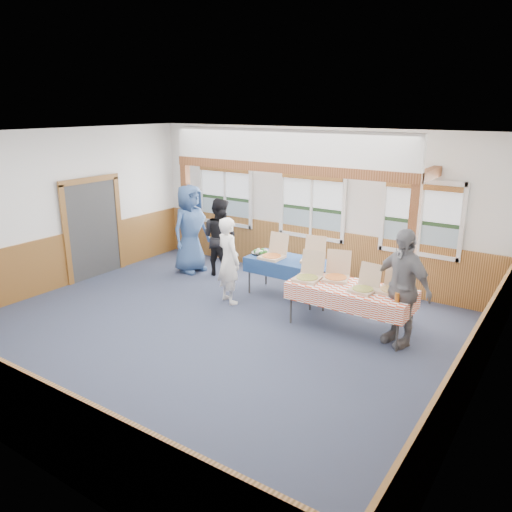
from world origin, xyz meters
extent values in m
plane|color=#2B3147|center=(0.00, 0.00, 0.00)|extent=(8.00, 8.00, 0.00)
plane|color=white|center=(0.00, 0.00, 3.20)|extent=(8.00, 8.00, 0.00)
plane|color=silver|center=(0.00, 3.50, 1.60)|extent=(8.00, 0.00, 8.00)
plane|color=silver|center=(-4.00, 0.00, 1.60)|extent=(0.00, 8.00, 8.00)
plane|color=silver|center=(4.00, 0.00, 1.60)|extent=(0.00, 8.00, 8.00)
cube|color=brown|center=(0.00, 3.48, 0.55)|extent=(7.98, 0.05, 1.10)
cube|color=brown|center=(0.00, -3.48, 0.55)|extent=(7.98, 0.05, 1.10)
cube|color=brown|center=(-3.98, 0.00, 0.55)|extent=(0.05, 6.98, 1.10)
cube|color=brown|center=(3.98, 0.00, 0.55)|extent=(0.05, 6.98, 1.10)
cube|color=#343434|center=(-3.96, 0.90, 1.05)|extent=(0.06, 1.30, 2.10)
cube|color=silver|center=(-2.30, 3.44, 0.91)|extent=(1.52, 0.05, 0.08)
cube|color=silver|center=(-2.30, 3.44, 2.29)|extent=(1.52, 0.05, 0.08)
cube|color=silver|center=(-3.04, 3.44, 1.60)|extent=(0.08, 0.05, 1.46)
cube|color=silver|center=(-1.56, 3.44, 1.60)|extent=(0.08, 0.05, 1.46)
cube|color=silver|center=(-2.30, 3.44, 1.60)|extent=(0.05, 0.05, 1.30)
cube|color=slate|center=(-2.30, 3.48, 1.21)|extent=(1.40, 0.02, 0.52)
cube|color=#1C3319|center=(-2.30, 3.48, 1.51)|extent=(1.40, 0.02, 0.08)
cube|color=#B2BAC0|center=(-2.30, 3.48, 1.90)|extent=(1.40, 0.02, 0.70)
cube|color=brown|center=(-2.30, 3.42, 2.19)|extent=(1.40, 0.07, 0.10)
cube|color=silver|center=(0.00, 3.44, 0.91)|extent=(1.52, 0.05, 0.08)
cube|color=silver|center=(0.00, 3.44, 2.29)|extent=(1.52, 0.05, 0.08)
cube|color=silver|center=(-0.74, 3.44, 1.60)|extent=(0.08, 0.05, 1.46)
cube|color=silver|center=(0.74, 3.44, 1.60)|extent=(0.08, 0.05, 1.46)
cube|color=silver|center=(0.00, 3.44, 1.60)|extent=(0.05, 0.05, 1.30)
cube|color=slate|center=(0.00, 3.48, 1.21)|extent=(1.40, 0.02, 0.52)
cube|color=#1C3319|center=(0.00, 3.48, 1.51)|extent=(1.40, 0.02, 0.08)
cube|color=#B2BAC0|center=(0.00, 3.48, 1.90)|extent=(1.40, 0.02, 0.70)
cube|color=brown|center=(0.00, 3.42, 2.19)|extent=(1.40, 0.07, 0.10)
cube|color=silver|center=(2.30, 3.44, 0.91)|extent=(1.52, 0.05, 0.08)
cube|color=silver|center=(2.30, 3.44, 2.29)|extent=(1.52, 0.05, 0.08)
cube|color=silver|center=(1.56, 3.44, 1.60)|extent=(0.08, 0.05, 1.46)
cube|color=silver|center=(3.04, 3.44, 1.60)|extent=(0.08, 0.05, 1.46)
cube|color=silver|center=(2.30, 3.44, 1.60)|extent=(0.05, 0.05, 1.30)
cube|color=slate|center=(2.30, 3.48, 1.21)|extent=(1.40, 0.02, 0.52)
cube|color=#1C3319|center=(2.30, 3.48, 1.51)|extent=(1.40, 0.02, 0.08)
cube|color=#B2BAC0|center=(2.30, 3.48, 1.90)|extent=(1.40, 0.02, 0.70)
cube|color=brown|center=(2.30, 3.42, 2.19)|extent=(1.40, 0.07, 0.10)
cube|color=#592E13|center=(-2.50, 2.30, 1.20)|extent=(0.15, 0.15, 2.40)
cube|color=#592E13|center=(2.50, 2.30, 1.20)|extent=(0.15, 0.15, 2.40)
cube|color=#592E13|center=(0.00, 2.30, 2.49)|extent=(5.15, 0.18, 0.18)
cylinder|color=#343434|center=(-0.53, 1.89, 0.36)|extent=(0.04, 0.04, 0.73)
cylinder|color=#343434|center=(-0.53, 2.50, 0.36)|extent=(0.04, 0.04, 0.73)
cylinder|color=#343434|center=(1.12, 1.89, 0.36)|extent=(0.04, 0.04, 0.73)
cylinder|color=#343434|center=(1.12, 2.50, 0.36)|extent=(0.04, 0.04, 0.73)
cube|color=#343434|center=(0.29, 2.19, 0.73)|extent=(1.91, 1.37, 0.03)
cube|color=navy|center=(0.29, 2.19, 0.75)|extent=(1.99, 1.45, 0.01)
cube|color=navy|center=(0.29, 1.80, 0.61)|extent=(1.69, 0.72, 0.28)
cube|color=navy|center=(0.29, 2.59, 0.61)|extent=(1.69, 0.72, 0.28)
cylinder|color=#343434|center=(0.89, 1.09, 0.36)|extent=(0.04, 0.04, 0.73)
cylinder|color=#343434|center=(0.89, 1.80, 0.36)|extent=(0.04, 0.04, 0.73)
cylinder|color=#343434|center=(2.75, 1.09, 0.36)|extent=(0.04, 0.04, 0.73)
cylinder|color=#343434|center=(2.75, 1.80, 0.36)|extent=(0.04, 0.04, 0.73)
cube|color=#343434|center=(1.82, 1.44, 0.73)|extent=(2.10, 1.14, 0.03)
cube|color=red|center=(1.82, 1.44, 0.75)|extent=(2.16, 1.21, 0.01)
cube|color=red|center=(1.82, 1.00, 0.61)|extent=(2.02, 0.35, 0.28)
cube|color=red|center=(1.82, 1.89, 0.61)|extent=(2.02, 0.35, 0.28)
cube|color=tan|center=(-0.11, 2.04, 0.78)|extent=(0.43, 0.43, 0.05)
cylinder|color=gold|center=(-0.11, 2.04, 0.81)|extent=(0.37, 0.37, 0.01)
cube|color=tan|center=(-0.10, 2.30, 1.01)|extent=(0.42, 0.11, 0.41)
cube|color=tan|center=(0.64, 2.31, 0.78)|extent=(0.50, 0.50, 0.05)
cylinder|color=#DCCC65|center=(0.64, 2.31, 0.81)|extent=(0.43, 0.43, 0.01)
cube|color=tan|center=(0.58, 2.55, 1.00)|extent=(0.41, 0.20, 0.40)
cube|color=tan|center=(1.07, 1.30, 0.78)|extent=(0.46, 0.46, 0.05)
cylinder|color=gold|center=(1.07, 1.30, 0.81)|extent=(0.40, 0.40, 0.01)
cube|color=tan|center=(1.05, 1.55, 1.01)|extent=(0.43, 0.14, 0.41)
cube|color=tan|center=(1.47, 1.59, 0.78)|extent=(0.52, 0.52, 0.05)
cylinder|color=gold|center=(1.47, 1.59, 0.81)|extent=(0.45, 0.45, 0.01)
cube|color=tan|center=(1.40, 1.83, 1.01)|extent=(0.43, 0.21, 0.41)
cube|color=tan|center=(2.07, 1.32, 0.78)|extent=(0.42, 0.42, 0.04)
cylinder|color=gold|center=(2.07, 1.32, 0.81)|extent=(0.36, 0.36, 0.01)
cube|color=tan|center=(2.09, 1.55, 0.99)|extent=(0.39, 0.13, 0.37)
cube|color=tan|center=(2.47, 1.54, 0.78)|extent=(0.41, 0.41, 0.05)
cylinder|color=#DCCC65|center=(2.47, 1.54, 0.81)|extent=(0.36, 0.36, 0.01)
cube|color=tan|center=(2.47, 1.79, 1.00)|extent=(0.41, 0.10, 0.40)
cylinder|color=black|center=(-0.46, 2.19, 0.77)|extent=(0.38, 0.38, 0.03)
cylinder|color=white|center=(-0.46, 2.19, 0.80)|extent=(0.09, 0.09, 0.04)
sphere|color=#2C6C29|center=(-0.35, 2.19, 0.80)|extent=(0.09, 0.09, 0.09)
sphere|color=beige|center=(-0.39, 2.28, 0.80)|extent=(0.09, 0.09, 0.09)
sphere|color=#2C6C29|center=(-0.48, 2.30, 0.80)|extent=(0.09, 0.09, 0.09)
sphere|color=beige|center=(-0.55, 2.24, 0.80)|extent=(0.09, 0.09, 0.09)
sphere|color=#2C6C29|center=(-0.55, 2.15, 0.80)|extent=(0.09, 0.09, 0.09)
sphere|color=beige|center=(-0.48, 2.09, 0.80)|extent=(0.09, 0.09, 0.09)
sphere|color=#2C6C29|center=(-0.39, 2.11, 0.80)|extent=(0.09, 0.09, 0.09)
cylinder|color=#A7591B|center=(2.67, 1.19, 0.83)|extent=(0.07, 0.07, 0.15)
imported|color=white|center=(-0.58, 1.28, 0.83)|extent=(0.71, 0.61, 1.66)
imported|color=black|center=(-1.74, 2.49, 0.86)|extent=(0.86, 0.68, 1.72)
imported|color=#335081|center=(-2.41, 2.30, 0.99)|extent=(0.72, 1.02, 1.98)
imported|color=slate|center=(2.66, 1.39, 0.93)|extent=(1.18, 0.86, 1.87)
camera|label=1|loc=(4.82, -5.84, 3.62)|focal=35.00mm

